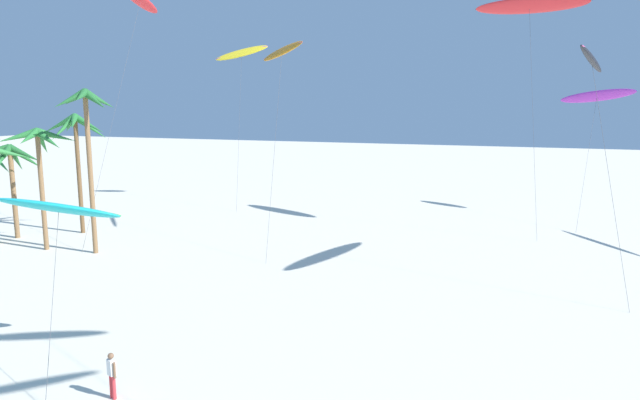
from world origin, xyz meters
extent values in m
cylinder|color=olive|center=(-26.68, 38.00, 3.45)|extent=(0.35, 0.35, 6.89)
cone|color=#23662D|center=(-25.44, 38.25, 6.38)|extent=(2.79, 1.09, 1.55)
cone|color=#23662D|center=(-26.00, 38.82, 6.04)|extent=(2.01, 2.26, 2.14)
cone|color=#23662D|center=(-27.11, 38.87, 5.94)|extent=(1.54, 2.33, 2.31)
cone|color=#23662D|center=(-27.73, 38.01, 6.03)|extent=(2.46, 0.58, 2.16)
cone|color=#23662D|center=(-26.18, 36.92, 6.23)|extent=(1.62, 2.64, 1.80)
cylinder|color=olive|center=(-21.78, 36.06, 4.11)|extent=(0.32, 0.32, 8.23)
cone|color=#287533|center=(-20.65, 35.88, 7.71)|extent=(2.58, 0.96, 1.55)
cone|color=#287533|center=(-21.08, 37.04, 7.87)|extent=(1.95, 2.41, 1.25)
cone|color=#287533|center=(-22.27, 36.90, 7.42)|extent=(1.64, 2.26, 2.04)
cone|color=#287533|center=(-23.01, 36.08, 7.97)|extent=(2.58, 0.59, 1.07)
cone|color=#287533|center=(-22.52, 35.10, 7.91)|extent=(2.01, 2.38, 1.18)
cone|color=#287533|center=(-21.33, 34.94, 7.90)|extent=(1.48, 2.59, 1.20)
cone|color=#33843D|center=(-25.70, 37.07, 6.57)|extent=(2.14, 2.55, 1.30)
cylinder|color=brown|center=(-23.27, 41.11, 4.55)|extent=(0.32, 0.32, 9.11)
cone|color=#287533|center=(-22.00, 41.15, 8.53)|extent=(2.79, 0.64, 1.66)
cone|color=#287533|center=(-22.59, 41.98, 8.26)|extent=(2.01, 2.36, 2.15)
cone|color=#287533|center=(-23.42, 42.41, 8.61)|extent=(0.88, 2.85, 1.52)
cone|color=#287533|center=(-24.36, 41.74, 8.51)|extent=(2.67, 1.86, 1.71)
cone|color=#287533|center=(-24.47, 40.74, 8.51)|extent=(2.80, 1.36, 1.71)
cone|color=#287533|center=(-23.37, 40.00, 8.28)|extent=(0.79, 2.61, 2.12)
cone|color=#287533|center=(-22.44, 40.06, 8.73)|extent=(2.19, 2.58, 1.30)
cylinder|color=olive|center=(-17.89, 36.53, 5.41)|extent=(0.32, 0.32, 10.82)
cone|color=#23662D|center=(-16.97, 36.38, 10.31)|extent=(2.18, 0.88, 1.51)
cone|color=#23662D|center=(-17.44, 37.35, 10.32)|extent=(1.51, 2.14, 1.49)
cone|color=#23662D|center=(-18.52, 37.35, 10.59)|extent=(1.78, 2.07, 1.00)
cone|color=#23662D|center=(-18.86, 36.65, 10.44)|extent=(2.23, 0.83, 1.28)
cone|color=#23662D|center=(-18.47, 35.79, 10.35)|extent=(1.77, 2.03, 1.44)
cone|color=#23662D|center=(-17.40, 35.63, 10.56)|extent=(1.53, 2.19, 1.06)
ellipsoid|color=red|center=(-20.62, 46.28, 18.33)|extent=(1.46, 5.03, 1.94)
ellipsoid|color=#19B2B7|center=(-20.62, 46.28, 18.36)|extent=(0.82, 4.98, 1.58)
cylinder|color=#4C4C51|center=(-19.74, 41.28, 9.12)|extent=(1.78, 10.01, 18.26)
ellipsoid|color=purple|center=(14.89, 63.19, 10.78)|extent=(6.34, 3.66, 1.92)
ellipsoid|color=blue|center=(14.89, 63.19, 10.83)|extent=(6.15, 3.22, 1.25)
cylinder|color=#4C4C51|center=(14.14, 58.97, 5.34)|extent=(1.52, 8.46, 10.69)
ellipsoid|color=#19B2B7|center=(-7.28, 23.27, 6.10)|extent=(4.71, 3.07, 1.47)
ellipsoid|color=green|center=(-7.28, 23.27, 6.13)|extent=(4.42, 2.41, 1.12)
cylinder|color=#4C4C51|center=(-6.14, 21.54, 3.01)|extent=(2.29, 3.47, 6.03)
ellipsoid|color=orange|center=(-7.31, 44.44, 13.75)|extent=(5.34, 4.80, 1.59)
ellipsoid|color=#EA5193|center=(-7.31, 44.44, 13.78)|extent=(5.16, 4.48, 1.04)
cylinder|color=#4C4C51|center=(-6.56, 41.36, 6.84)|extent=(1.51, 6.18, 13.69)
ellipsoid|color=red|center=(8.93, 53.42, 17.34)|extent=(8.70, 5.06, 1.67)
ellipsoid|color=black|center=(8.93, 53.42, 17.38)|extent=(8.49, 4.27, 0.92)
cylinder|color=#4C4C51|center=(9.71, 52.02, 8.62)|extent=(1.58, 2.83, 17.24)
ellipsoid|color=black|center=(12.40, 40.26, 12.35)|extent=(2.42, 8.77, 1.58)
ellipsoid|color=#EA5193|center=(12.40, 40.26, 12.38)|extent=(1.96, 8.82, 1.03)
cylinder|color=#4C4C51|center=(13.54, 38.47, 6.13)|extent=(2.30, 3.60, 12.27)
ellipsoid|color=yellow|center=(-17.82, 58.03, 15.08)|extent=(5.55, 2.24, 2.20)
ellipsoid|color=purple|center=(-17.82, 58.03, 15.11)|extent=(5.39, 1.66, 1.64)
cylinder|color=#4C4C51|center=(-17.06, 55.72, 7.51)|extent=(1.56, 4.64, 15.02)
cylinder|color=red|center=(-3.29, 21.17, 0.43)|extent=(0.14, 0.14, 0.87)
cylinder|color=red|center=(-3.44, 21.24, 0.43)|extent=(0.14, 0.14, 0.87)
cube|color=white|center=(-3.36, 21.21, 1.15)|extent=(0.35, 0.30, 0.56)
cylinder|color=brown|center=(-3.17, 21.12, 1.11)|extent=(0.09, 0.09, 0.56)
cylinder|color=brown|center=(-3.56, 21.29, 1.11)|extent=(0.09, 0.09, 0.56)
sphere|color=brown|center=(-3.36, 21.21, 1.56)|extent=(0.21, 0.21, 0.21)
camera|label=1|loc=(9.71, 6.72, 10.05)|focal=31.74mm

